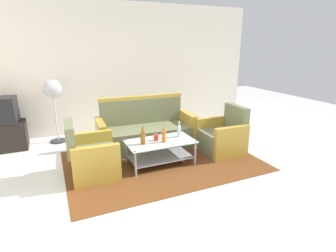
# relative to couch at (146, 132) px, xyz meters

# --- Properties ---
(ground_plane) EXTENTS (14.00, 14.00, 0.00)m
(ground_plane) POSITION_rel_couch_xyz_m (-0.03, -1.56, -0.32)
(ground_plane) COLOR white
(wall_back) EXTENTS (6.52, 0.12, 2.80)m
(wall_back) POSITION_rel_couch_xyz_m (-0.03, 1.50, 1.08)
(wall_back) COLOR silver
(wall_back) RESTS_ON ground
(rug) EXTENTS (3.15, 2.19, 0.01)m
(rug) POSITION_rel_couch_xyz_m (0.04, -0.70, -0.31)
(rug) COLOR brown
(rug) RESTS_ON ground
(couch) EXTENTS (1.83, 0.82, 0.96)m
(couch) POSITION_rel_couch_xyz_m (0.00, 0.00, 0.00)
(couch) COLOR #6B704C
(couch) RESTS_ON rug
(armchair_left) EXTENTS (0.74, 0.79, 0.85)m
(armchair_left) POSITION_rel_couch_xyz_m (-1.12, -0.75, -0.03)
(armchair_left) COLOR #6B704C
(armchair_left) RESTS_ON rug
(armchair_right) EXTENTS (0.72, 0.78, 0.85)m
(armchair_right) POSITION_rel_couch_xyz_m (1.20, -0.78, -0.03)
(armchair_right) COLOR #6B704C
(armchair_right) RESTS_ON rug
(coffee_table) EXTENTS (1.10, 0.60, 0.40)m
(coffee_table) POSITION_rel_couch_xyz_m (-0.03, -0.80, -0.04)
(coffee_table) COLOR silver
(coffee_table) RESTS_ON rug
(bottle_brown) EXTENTS (0.08, 0.08, 0.29)m
(bottle_brown) POSITION_rel_couch_xyz_m (-0.33, -0.81, 0.20)
(bottle_brown) COLOR brown
(bottle_brown) RESTS_ON coffee_table
(bottle_clear) EXTENTS (0.06, 0.06, 0.27)m
(bottle_clear) POSITION_rel_couch_xyz_m (0.34, -0.73, 0.20)
(bottle_clear) COLOR silver
(bottle_clear) RESTS_ON coffee_table
(bottle_orange) EXTENTS (0.07, 0.07, 0.26)m
(bottle_orange) POSITION_rel_couch_xyz_m (0.00, -0.86, 0.19)
(bottle_orange) COLOR #D85919
(bottle_orange) RESTS_ON coffee_table
(cup) EXTENTS (0.08, 0.08, 0.10)m
(cup) POSITION_rel_couch_xyz_m (-0.08, -0.74, 0.14)
(cup) COLOR red
(cup) RESTS_ON coffee_table
(tv_stand) EXTENTS (0.80, 0.50, 0.52)m
(tv_stand) POSITION_rel_couch_xyz_m (-2.48, 0.99, -0.06)
(tv_stand) COLOR black
(tv_stand) RESTS_ON ground
(pedestal_fan) EXTENTS (0.36, 0.36, 1.27)m
(pedestal_fan) POSITION_rel_couch_xyz_m (-1.53, 1.04, 0.70)
(pedestal_fan) COLOR #2D2D33
(pedestal_fan) RESTS_ON ground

